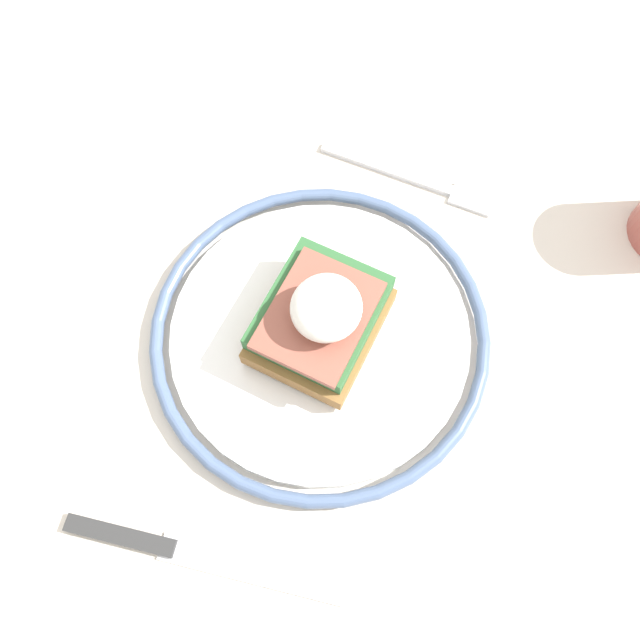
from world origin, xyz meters
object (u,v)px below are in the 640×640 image
Objects in this scene: sandwich at (320,316)px; knife at (181,551)px; fork at (416,179)px; plate at (320,334)px.

sandwich reaches higher than knife.
sandwich is 0.17m from fork.
knife is (0.18, -0.01, -0.01)m from plate.
knife reaches higher than fork.
plate is 0.03m from sandwich.
plate is 0.18m from knife.
sandwich is at bearing -3.18° from fork.
plate is at bearing 50.20° from sandwich.
plate is 1.65× the size of fork.
plate is 2.62× the size of sandwich.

